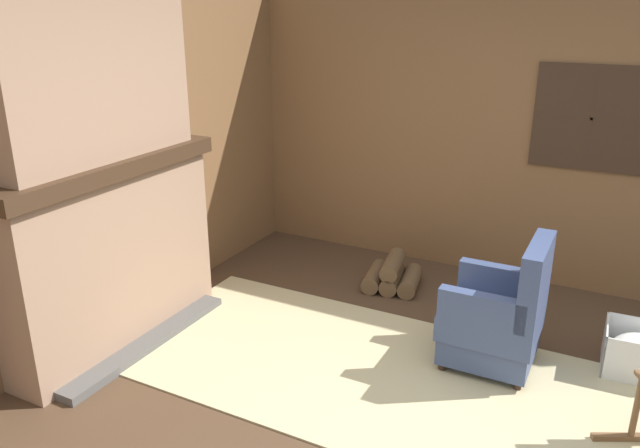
% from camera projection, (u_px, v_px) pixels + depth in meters
% --- Properties ---
extents(ground_plane, '(14.00, 14.00, 0.00)m').
position_uv_depth(ground_plane, '(414.00, 431.00, 3.60)').
color(ground_plane, '#4C3523').
extents(wood_panel_wall_left, '(0.06, 5.47, 2.57)m').
position_uv_depth(wood_panel_wall_left, '(80.00, 165.00, 4.24)').
color(wood_panel_wall_left, brown).
rests_on(wood_panel_wall_left, ground).
extents(wood_panel_wall_back, '(5.47, 0.09, 2.57)m').
position_uv_depth(wood_panel_wall_back, '(523.00, 134.00, 5.21)').
color(wood_panel_wall_back, brown).
rests_on(wood_panel_wall_back, ground).
extents(fireplace_hearth, '(0.56, 1.79, 1.35)m').
position_uv_depth(fireplace_hearth, '(114.00, 254.00, 4.35)').
color(fireplace_hearth, '#9E7A60').
rests_on(fireplace_hearth, ground).
extents(chimney_breast, '(0.31, 1.49, 1.19)m').
position_uv_depth(chimney_breast, '(89.00, 66.00, 3.92)').
color(chimney_breast, '#9E7A60').
rests_on(chimney_breast, fireplace_hearth).
extents(area_rug, '(3.79, 1.63, 0.01)m').
position_uv_depth(area_rug, '(397.00, 379.00, 4.08)').
color(area_rug, '#C6B789').
rests_on(area_rug, ground).
extents(armchair, '(0.62, 0.59, 0.92)m').
position_uv_depth(armchair, '(498.00, 319.00, 4.14)').
color(armchair, '#3D4C75').
rests_on(armchair, ground).
extents(firewood_stack, '(0.53, 0.52, 0.28)m').
position_uv_depth(firewood_stack, '(392.00, 275.00, 5.36)').
color(firewood_stack, brown).
rests_on(firewood_stack, ground).
extents(laundry_basket, '(0.47, 0.42, 0.31)m').
position_uv_depth(laundry_basket, '(640.00, 352.00, 4.11)').
color(laundry_basket, white).
rests_on(laundry_basket, ground).
extents(oil_lamp_vase, '(0.12, 0.12, 0.23)m').
position_uv_depth(oil_lamp_vase, '(65.00, 154.00, 3.91)').
color(oil_lamp_vase, '#99B29E').
rests_on(oil_lamp_vase, fireplace_hearth).
extents(storage_case, '(0.17, 0.26, 0.16)m').
position_uv_depth(storage_case, '(146.00, 133.00, 4.51)').
color(storage_case, gray).
rests_on(storage_case, fireplace_hearth).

